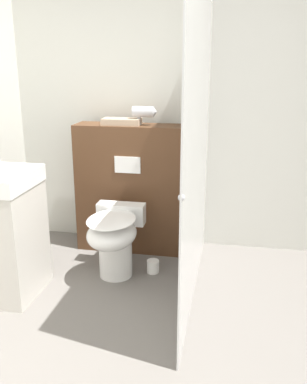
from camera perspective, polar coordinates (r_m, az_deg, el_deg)
wall_back at (r=3.82m, az=0.89°, el=11.31°), size 8.00×0.06×2.50m
partition_panel at (r=3.76m, az=-2.88°, el=0.48°), size 0.96×0.29×1.12m
shower_glass at (r=2.90m, az=5.92°, el=5.11°), size 0.04×1.77×2.07m
toilet at (r=3.32m, az=-5.26°, el=-6.05°), size 0.39×0.58×0.54m
hair_drier at (r=3.59m, az=-1.24°, el=10.60°), size 0.21×0.09×0.16m
folded_towel at (r=3.63m, az=-4.28°, el=9.34°), size 0.32×0.16×0.05m
spare_toilet_roll at (r=3.49m, az=-0.08°, el=-9.89°), size 0.10×0.10×0.10m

